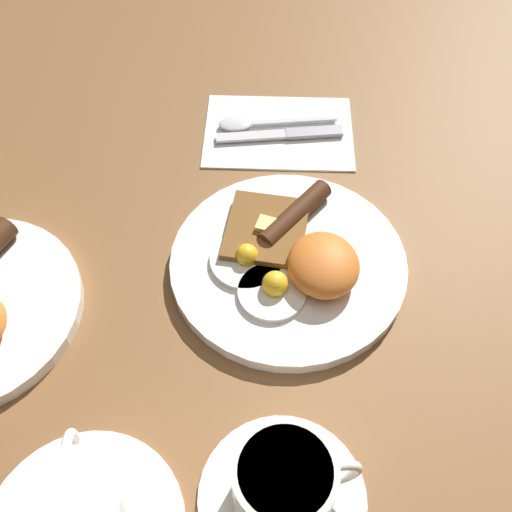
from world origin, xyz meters
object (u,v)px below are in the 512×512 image
object	(u,v)px
teacup_near	(285,487)
knife	(287,134)
breakfast_plate_near	(290,260)
spoon	(249,123)

from	to	relation	value
teacup_near	knife	xyz separation A→B (m)	(0.44, -0.05, -0.03)
breakfast_plate_near	spoon	xyz separation A→B (m)	(0.23, 0.03, -0.01)
teacup_near	spoon	distance (m)	0.47
teacup_near	spoon	world-z (taller)	teacup_near
breakfast_plate_near	spoon	world-z (taller)	breakfast_plate_near
breakfast_plate_near	knife	size ratio (longest dim) A/B	1.55
knife	spoon	world-z (taller)	spoon
spoon	breakfast_plate_near	bearing A→B (deg)	96.14
breakfast_plate_near	spoon	distance (m)	0.23
breakfast_plate_near	knife	world-z (taller)	breakfast_plate_near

